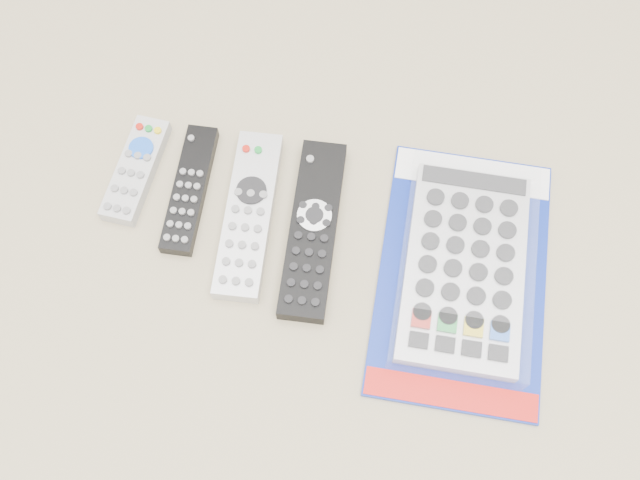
% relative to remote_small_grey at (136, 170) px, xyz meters
% --- Properties ---
extents(remote_small_grey, '(0.05, 0.14, 0.02)m').
position_rel_remote_small_grey_xyz_m(remote_small_grey, '(0.00, 0.00, 0.00)').
color(remote_small_grey, '#A8A8AA').
rests_on(remote_small_grey, ground).
extents(remote_slim_black, '(0.04, 0.16, 0.02)m').
position_rel_remote_small_grey_xyz_m(remote_slim_black, '(0.07, -0.01, -0.00)').
color(remote_slim_black, black).
rests_on(remote_slim_black, ground).
extents(remote_silver_dvd, '(0.06, 0.20, 0.02)m').
position_rel_remote_small_grey_xyz_m(remote_silver_dvd, '(0.14, -0.03, 0.00)').
color(remote_silver_dvd, '#B3B3B7').
rests_on(remote_silver_dvd, ground).
extents(remote_large_black, '(0.06, 0.21, 0.02)m').
position_rel_remote_small_grey_xyz_m(remote_large_black, '(0.21, -0.04, 0.00)').
color(remote_large_black, black).
rests_on(remote_large_black, ground).
extents(jumbo_remote_packaged, '(0.18, 0.30, 0.04)m').
position_rel_remote_small_grey_xyz_m(jumbo_remote_packaged, '(0.38, -0.06, 0.01)').
color(jumbo_remote_packaged, navy).
rests_on(jumbo_remote_packaged, ground).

